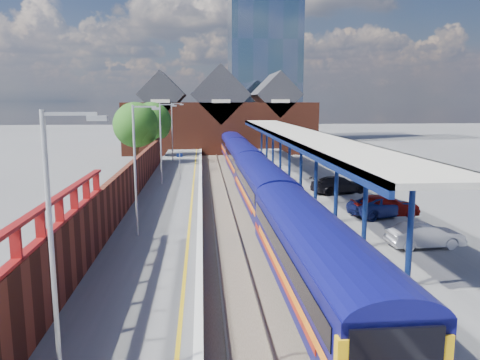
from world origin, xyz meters
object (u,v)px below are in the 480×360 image
object	(u,v)px
lamp_post_c	(162,139)
parked_car_dark	(339,185)
lamp_post_a	(57,240)
parked_car_blue	(384,206)
parked_car_red	(385,205)
train	(250,168)
lamp_post_d	(173,128)
lamp_post_b	(137,162)
platform_sign	(180,162)
parked_car_silver	(425,235)

from	to	relation	value
lamp_post_c	parked_car_dark	size ratio (longest dim) A/B	1.53
lamp_post_a	parked_car_blue	xyz separation A→B (m)	(14.86, 17.24, -3.35)
lamp_post_a	parked_car_dark	size ratio (longest dim) A/B	1.53
parked_car_red	lamp_post_c	bearing A→B (deg)	48.36
parked_car_blue	parked_car_red	bearing A→B (deg)	162.43
lamp_post_a	parked_car_blue	bearing A→B (deg)	49.23
lamp_post_c	train	bearing A→B (deg)	12.63
lamp_post_a	lamp_post_d	xyz separation A→B (m)	(0.00, 46.00, 0.00)
parked_car_blue	lamp_post_b	bearing A→B (deg)	84.72
lamp_post_c	platform_sign	distance (m)	3.34
platform_sign	parked_car_blue	world-z (taller)	platform_sign
train	lamp_post_b	xyz separation A→B (m)	(-7.86, -17.76, 2.87)
parked_car_blue	train	bearing A→B (deg)	8.19
parked_car_silver	parked_car_blue	distance (m)	6.51
parked_car_dark	lamp_post_a	bearing A→B (deg)	136.93
lamp_post_b	parked_car_blue	distance (m)	15.57
lamp_post_d	lamp_post_c	bearing A→B (deg)	-90.00
train	platform_sign	world-z (taller)	platform_sign
platform_sign	parked_car_red	distance (m)	20.11
lamp_post_b	lamp_post_c	xyz separation A→B (m)	(0.00, 16.00, 0.00)
lamp_post_d	parked_car_red	xyz separation A→B (m)	(14.86, -28.88, -3.26)
lamp_post_b	lamp_post_c	world-z (taller)	same
lamp_post_d	parked_car_dark	world-z (taller)	lamp_post_d
train	parked_car_blue	distance (m)	16.13
lamp_post_d	platform_sign	xyz separation A→B (m)	(1.36, -14.00, -2.30)
parked_car_red	parked_car_blue	size ratio (longest dim) A/B	0.92
train	parked_car_dark	size ratio (longest dim) A/B	14.40
lamp_post_b	train	bearing A→B (deg)	66.14
train	parked_car_silver	xyz separation A→B (m)	(6.53, -21.02, -0.50)
train	lamp_post_c	xyz separation A→B (m)	(-7.86, -1.76, 2.87)
lamp_post_d	parked_car_red	world-z (taller)	lamp_post_d
lamp_post_d	parked_car_silver	distance (m)	38.23
platform_sign	parked_car_blue	xyz separation A→B (m)	(13.50, -14.76, -1.04)
lamp_post_b	parked_car_silver	world-z (taller)	lamp_post_b
lamp_post_b	lamp_post_d	world-z (taller)	same
platform_sign	parked_car_red	bearing A→B (deg)	-47.78
train	lamp_post_b	world-z (taller)	lamp_post_b
parked_car_red	train	bearing A→B (deg)	24.85
lamp_post_c	parked_car_dark	distance (m)	15.48
train	parked_car_silver	world-z (taller)	train
lamp_post_a	parked_car_silver	distance (m)	18.27
lamp_post_d	platform_sign	world-z (taller)	lamp_post_d
lamp_post_b	parked_car_dark	size ratio (longest dim) A/B	1.53
lamp_post_c	lamp_post_d	size ratio (longest dim) A/B	1.00
lamp_post_c	parked_car_dark	world-z (taller)	lamp_post_c
lamp_post_c	lamp_post_d	bearing A→B (deg)	90.00
lamp_post_c	platform_sign	xyz separation A→B (m)	(1.36, 2.00, -2.30)
lamp_post_c	parked_car_red	bearing A→B (deg)	-40.91
lamp_post_a	parked_car_red	xyz separation A→B (m)	(14.86, 17.12, -3.26)
lamp_post_b	lamp_post_d	distance (m)	32.00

